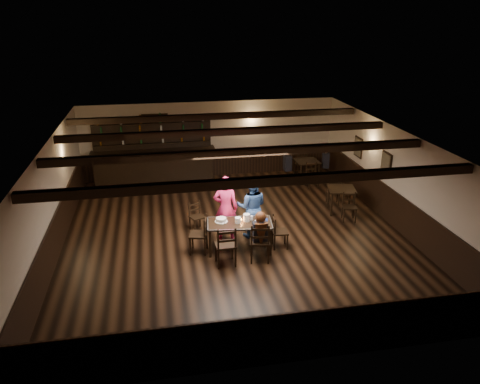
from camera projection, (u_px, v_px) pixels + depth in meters
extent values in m
plane|color=black|center=(235.00, 235.00, 12.60)|extent=(10.00, 10.00, 0.00)
cube|color=beige|center=(210.00, 139.00, 16.69)|extent=(9.00, 0.02, 2.70)
cube|color=beige|center=(288.00, 296.00, 7.53)|extent=(9.00, 0.02, 2.70)
cube|color=beige|center=(52.00, 200.00, 11.33)|extent=(0.02, 10.00, 2.70)
cube|color=beige|center=(395.00, 177.00, 12.88)|extent=(0.02, 10.00, 2.70)
cube|color=silver|center=(234.00, 137.00, 11.62)|extent=(9.00, 10.00, 0.02)
cube|color=black|center=(211.00, 162.00, 16.97)|extent=(9.00, 0.04, 1.00)
cube|color=black|center=(286.00, 338.00, 7.86)|extent=(9.00, 0.04, 1.00)
cube|color=black|center=(58.00, 232.00, 11.65)|extent=(0.04, 10.00, 1.00)
cube|color=black|center=(390.00, 206.00, 13.18)|extent=(0.04, 10.00, 1.00)
cube|color=black|center=(155.00, 128.00, 16.15)|extent=(0.90, 0.03, 1.00)
cube|color=black|center=(155.00, 128.00, 16.13)|extent=(0.80, 0.02, 0.90)
cube|color=black|center=(386.00, 163.00, 13.24)|extent=(0.03, 0.55, 0.65)
cube|color=#72664C|center=(386.00, 163.00, 13.24)|extent=(0.02, 0.45, 0.55)
cube|color=black|center=(358.00, 147.00, 15.00)|extent=(0.03, 0.55, 0.65)
cube|color=#72664C|center=(358.00, 147.00, 15.00)|extent=(0.02, 0.45, 0.55)
cube|color=black|center=(261.00, 182.00, 8.91)|extent=(8.90, 0.18, 0.18)
cube|color=black|center=(242.00, 152.00, 10.74)|extent=(8.90, 0.18, 0.18)
cube|color=black|center=(228.00, 132.00, 12.57)|extent=(8.90, 0.18, 0.18)
cube|color=black|center=(217.00, 116.00, 14.40)|extent=(8.90, 0.18, 0.18)
cube|color=black|center=(210.00, 244.00, 11.33)|extent=(0.07, 0.07, 0.71)
cube|color=black|center=(210.00, 232.00, 11.97)|extent=(0.07, 0.07, 0.71)
cube|color=black|center=(271.00, 242.00, 11.43)|extent=(0.07, 0.07, 0.71)
cube|color=black|center=(267.00, 230.00, 12.06)|extent=(0.07, 0.07, 0.71)
cube|color=black|center=(240.00, 223.00, 11.56)|extent=(1.68, 0.98, 0.04)
cube|color=#A5A8AD|center=(239.00, 217.00, 11.92)|extent=(1.59, 0.22, 0.05)
cube|color=#A5A8AD|center=(241.00, 230.00, 11.20)|extent=(1.59, 0.22, 0.05)
cube|color=#A5A8AD|center=(271.00, 222.00, 11.61)|extent=(0.12, 0.80, 0.05)
cube|color=#A5A8AD|center=(208.00, 224.00, 11.51)|extent=(0.12, 0.80, 0.05)
cube|color=black|center=(232.00, 250.00, 11.29)|extent=(0.04, 0.04, 0.48)
cube|color=black|center=(236.00, 258.00, 10.94)|extent=(0.04, 0.04, 0.48)
cube|color=black|center=(216.00, 252.00, 11.20)|extent=(0.04, 0.04, 0.48)
cube|color=black|center=(219.00, 260.00, 10.86)|extent=(0.04, 0.04, 0.48)
cube|color=black|center=(225.00, 245.00, 10.98)|extent=(0.49, 0.47, 0.04)
cube|color=black|center=(227.00, 239.00, 10.71)|extent=(0.47, 0.06, 0.51)
cube|color=black|center=(227.00, 241.00, 10.73)|extent=(0.41, 0.04, 0.06)
cube|color=black|center=(227.00, 233.00, 10.65)|extent=(0.41, 0.04, 0.06)
cube|color=black|center=(267.00, 247.00, 11.42)|extent=(0.05, 0.05, 0.48)
cube|color=black|center=(268.00, 255.00, 11.07)|extent=(0.05, 0.05, 0.48)
cube|color=black|center=(251.00, 247.00, 11.42)|extent=(0.05, 0.05, 0.48)
cube|color=black|center=(251.00, 255.00, 11.07)|extent=(0.05, 0.05, 0.48)
cube|color=black|center=(260.00, 241.00, 11.15)|extent=(0.54, 0.52, 0.04)
cube|color=black|center=(260.00, 236.00, 10.89)|extent=(0.47, 0.13, 0.50)
cube|color=black|center=(260.00, 237.00, 10.91)|extent=(0.40, 0.10, 0.06)
cube|color=black|center=(260.00, 230.00, 10.83)|extent=(0.40, 0.10, 0.06)
cube|color=black|center=(193.00, 240.00, 11.82)|extent=(0.05, 0.05, 0.46)
cube|color=black|center=(207.00, 240.00, 11.80)|extent=(0.05, 0.05, 0.46)
cube|color=black|center=(190.00, 247.00, 11.46)|extent=(0.05, 0.05, 0.46)
cube|color=black|center=(205.00, 247.00, 11.45)|extent=(0.05, 0.05, 0.46)
cube|color=black|center=(198.00, 234.00, 11.54)|extent=(0.52, 0.54, 0.04)
cube|color=black|center=(205.00, 226.00, 11.45)|extent=(0.14, 0.44, 0.48)
cube|color=black|center=(206.00, 228.00, 11.46)|extent=(0.12, 0.38, 0.05)
cube|color=black|center=(205.00, 220.00, 11.40)|extent=(0.12, 0.38, 0.05)
cube|color=black|center=(287.00, 242.00, 11.74)|extent=(0.04, 0.04, 0.41)
cube|color=black|center=(275.00, 243.00, 11.72)|extent=(0.04, 0.04, 0.41)
cube|color=black|center=(285.00, 236.00, 12.06)|extent=(0.04, 0.04, 0.41)
cube|color=black|center=(273.00, 237.00, 12.03)|extent=(0.04, 0.04, 0.41)
cube|color=black|center=(280.00, 232.00, 11.81)|extent=(0.42, 0.43, 0.04)
cube|color=black|center=(274.00, 224.00, 11.72)|extent=(0.07, 0.40, 0.43)
cube|color=black|center=(274.00, 226.00, 11.73)|extent=(0.06, 0.34, 0.05)
cube|color=black|center=(274.00, 220.00, 11.67)|extent=(0.06, 0.34, 0.05)
cube|color=black|center=(195.00, 227.00, 12.62)|extent=(0.04, 0.04, 0.38)
cube|color=black|center=(190.00, 223.00, 12.85)|extent=(0.04, 0.04, 0.38)
cube|color=black|center=(205.00, 224.00, 12.78)|extent=(0.04, 0.04, 0.38)
cube|color=black|center=(200.00, 221.00, 13.01)|extent=(0.04, 0.04, 0.38)
cube|color=black|center=(197.00, 217.00, 12.74)|extent=(0.47, 0.46, 0.03)
cube|color=black|center=(194.00, 208.00, 12.78)|extent=(0.35, 0.17, 0.39)
cube|color=black|center=(194.00, 210.00, 12.80)|extent=(0.30, 0.14, 0.04)
cube|color=black|center=(194.00, 205.00, 12.74)|extent=(0.30, 0.14, 0.04)
imported|color=#EF3054|center=(226.00, 208.00, 12.09)|extent=(0.71, 0.55, 1.74)
imported|color=navy|center=(252.00, 207.00, 12.25)|extent=(0.95, 0.82, 1.68)
cube|color=black|center=(259.00, 238.00, 11.26)|extent=(0.33, 0.33, 0.13)
cube|color=black|center=(260.00, 232.00, 11.06)|extent=(0.35, 0.20, 0.49)
cylinder|color=black|center=(260.00, 223.00, 10.98)|extent=(0.10, 0.35, 0.35)
sphere|color=#D8A384|center=(260.00, 217.00, 10.92)|extent=(0.21, 0.21, 0.21)
sphere|color=#331D0B|center=(260.00, 217.00, 10.89)|extent=(0.26, 0.26, 0.26)
cone|color=#331D0B|center=(261.00, 235.00, 10.95)|extent=(0.20, 0.20, 0.61)
cylinder|color=white|center=(221.00, 221.00, 11.60)|extent=(0.32, 0.32, 0.01)
cylinder|color=white|center=(221.00, 219.00, 11.58)|extent=(0.26, 0.26, 0.09)
cylinder|color=silver|center=(221.00, 220.00, 11.59)|extent=(0.27, 0.27, 0.04)
cylinder|color=white|center=(238.00, 220.00, 11.51)|extent=(0.15, 0.15, 0.14)
cylinder|color=white|center=(247.00, 218.00, 11.59)|extent=(0.16, 0.16, 0.19)
cylinder|color=#A5A8AD|center=(241.00, 220.00, 11.62)|extent=(0.05, 0.05, 0.03)
sphere|color=orange|center=(241.00, 219.00, 11.61)|extent=(0.03, 0.03, 0.03)
cylinder|color=silver|center=(256.00, 222.00, 11.46)|extent=(0.04, 0.04, 0.09)
cylinder|color=#A5A8AD|center=(257.00, 222.00, 11.49)|extent=(0.03, 0.03, 0.08)
cylinder|color=silver|center=(252.00, 218.00, 11.67)|extent=(0.07, 0.07, 0.11)
cube|color=#9F1411|center=(260.00, 224.00, 11.45)|extent=(0.36, 0.28, 0.00)
cube|color=#0F1D4E|center=(262.00, 219.00, 11.71)|extent=(0.32, 0.26, 0.00)
cube|color=black|center=(154.00, 167.00, 16.31)|extent=(4.05, 0.60, 1.10)
cube|color=black|center=(153.00, 151.00, 16.10)|extent=(4.25, 0.70, 0.05)
cube|color=black|center=(153.00, 150.00, 16.36)|extent=(4.05, 0.10, 2.20)
cube|color=black|center=(153.00, 143.00, 16.18)|extent=(3.95, 0.22, 0.03)
cube|color=black|center=(152.00, 134.00, 16.05)|extent=(3.95, 0.22, 0.03)
cube|color=black|center=(151.00, 123.00, 15.92)|extent=(3.95, 0.22, 0.03)
cube|color=black|center=(342.00, 189.00, 13.78)|extent=(0.92, 0.92, 0.04)
cube|color=black|center=(332.00, 205.00, 13.63)|extent=(0.05, 0.05, 0.71)
cube|color=black|center=(328.00, 197.00, 14.22)|extent=(0.05, 0.05, 0.71)
cube|color=black|center=(354.00, 205.00, 13.61)|extent=(0.05, 0.05, 0.71)
cube|color=black|center=(350.00, 197.00, 14.20)|extent=(0.05, 0.05, 0.71)
cube|color=black|center=(307.00, 161.00, 16.33)|extent=(0.82, 0.82, 0.04)
cube|color=black|center=(301.00, 175.00, 16.10)|extent=(0.05, 0.05, 0.71)
cube|color=black|center=(294.00, 169.00, 16.70)|extent=(0.05, 0.05, 0.71)
cube|color=black|center=(318.00, 174.00, 16.24)|extent=(0.05, 0.05, 0.71)
cube|color=black|center=(312.00, 168.00, 16.83)|extent=(0.05, 0.05, 0.71)
cube|color=black|center=(287.00, 162.00, 16.16)|extent=(0.24, 0.38, 0.54)
sphere|color=#D8A384|center=(288.00, 152.00, 16.03)|extent=(0.21, 0.21, 0.21)
sphere|color=black|center=(288.00, 151.00, 16.02)|extent=(0.22, 0.22, 0.22)
cube|color=black|center=(326.00, 160.00, 16.47)|extent=(0.30, 0.40, 0.52)
sphere|color=#D8A384|center=(326.00, 150.00, 16.34)|extent=(0.20, 0.20, 0.20)
sphere|color=black|center=(326.00, 149.00, 16.33)|extent=(0.21, 0.21, 0.21)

